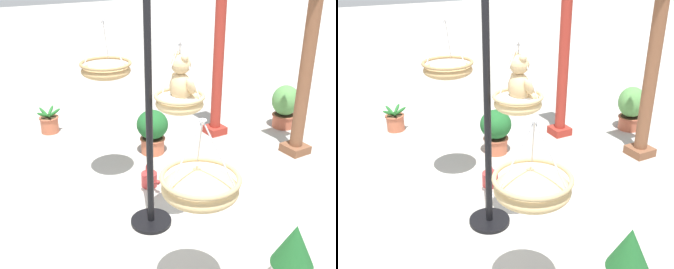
% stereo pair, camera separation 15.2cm
% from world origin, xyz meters
% --- Properties ---
extents(ground_plane, '(40.00, 40.00, 0.00)m').
position_xyz_m(ground_plane, '(0.00, 0.00, 0.00)').
color(ground_plane, '#ADAAA3').
extents(display_pole_central, '(0.44, 0.44, 2.44)m').
position_xyz_m(display_pole_central, '(-0.17, -0.03, 0.76)').
color(display_pole_central, black).
rests_on(display_pole_central, ground).
extents(hanging_basket_with_teddy, '(0.49, 0.49, 0.69)m').
position_xyz_m(hanging_basket_with_teddy, '(-0.02, 0.22, 1.39)').
color(hanging_basket_with_teddy, tan).
extents(teddy_bear, '(0.32, 0.28, 0.47)m').
position_xyz_m(teddy_bear, '(-0.02, 0.25, 1.59)').
color(teddy_bear, tan).
extents(hanging_basket_left_high, '(0.59, 0.59, 0.67)m').
position_xyz_m(hanging_basket_left_high, '(-1.22, -0.02, 1.46)').
color(hanging_basket_left_high, tan).
extents(hanging_basket_right_low, '(0.60, 0.60, 0.66)m').
position_xyz_m(hanging_basket_right_low, '(0.96, -0.21, 1.11)').
color(hanging_basket_right_low, tan).
extents(greenhouse_pillar_left, '(0.34, 0.34, 2.59)m').
position_xyz_m(greenhouse_pillar_left, '(-0.59, 2.59, 1.25)').
color(greenhouse_pillar_left, brown).
rests_on(greenhouse_pillar_left, ground).
extents(greenhouse_pillar_right, '(0.31, 0.31, 2.81)m').
position_xyz_m(greenhouse_pillar_right, '(-1.74, 1.99, 1.35)').
color(greenhouse_pillar_right, '#9E2D23').
rests_on(greenhouse_pillar_right, ground).
extents(potted_plant_bushy_green, '(0.44, 0.44, 0.72)m').
position_xyz_m(potted_plant_bushy_green, '(-1.37, 3.13, 0.38)').
color(potted_plant_bushy_green, '#AD563D').
rests_on(potted_plant_bushy_green, ground).
extents(potted_plant_small_succulent, '(0.45, 0.45, 0.65)m').
position_xyz_m(potted_plant_small_succulent, '(-1.64, 0.80, 0.36)').
color(potted_plant_small_succulent, '#BC6042').
rests_on(potted_plant_small_succulent, ground).
extents(potted_plant_conical_shrub, '(0.37, 0.37, 0.62)m').
position_xyz_m(potted_plant_conical_shrub, '(1.23, 0.60, 0.32)').
color(potted_plant_conical_shrub, beige).
rests_on(potted_plant_conical_shrub, ground).
extents(potted_plant_trailing_ivy, '(0.39, 0.41, 0.41)m').
position_xyz_m(potted_plant_trailing_ivy, '(-3.13, -0.28, 0.17)').
color(potted_plant_trailing_ivy, '#BC6042').
rests_on(potted_plant_trailing_ivy, ground).
extents(watering_can, '(0.35, 0.20, 0.30)m').
position_xyz_m(watering_can, '(-0.84, 0.32, 0.10)').
color(watering_can, '#B23333').
rests_on(watering_can, ground).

